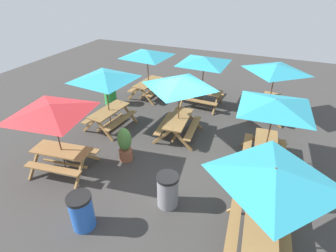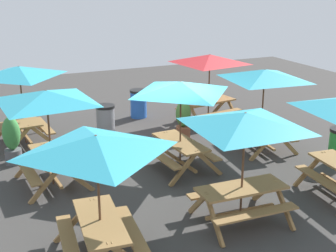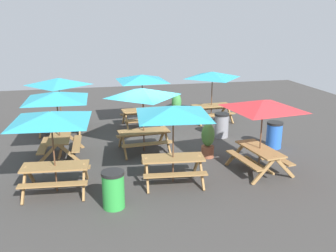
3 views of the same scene
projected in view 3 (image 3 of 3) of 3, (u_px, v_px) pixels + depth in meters
ground_plane at (152, 148)px, 13.87m from camera, size 25.75×25.75×0.00m
picnic_table_0 at (212, 78)px, 16.85m from camera, size 2.14×2.14×2.34m
picnic_table_1 at (59, 86)px, 15.15m from camera, size 2.19×2.19×2.34m
picnic_table_2 at (57, 101)px, 12.43m from camera, size 2.83×2.83×2.34m
picnic_table_3 at (263, 110)px, 11.22m from camera, size 2.80×2.80×2.34m
picnic_table_4 at (143, 97)px, 12.99m from camera, size 2.15×2.15×2.34m
picnic_table_5 at (51, 123)px, 9.89m from camera, size 2.82×2.82×2.34m
picnic_table_6 at (142, 82)px, 16.03m from camera, size 2.82×2.82×2.34m
picnic_table_7 at (173, 116)px, 10.49m from camera, size 2.81×2.81×2.34m
trash_bin_gray at (221, 125)px, 14.99m from camera, size 0.59×0.59×0.98m
trash_bin_green at (113, 190)px, 9.43m from camera, size 0.59×0.59×0.98m
trash_bin_blue at (274, 135)px, 13.76m from camera, size 0.59×0.59×0.98m
potted_plant_0 at (177, 106)px, 17.40m from camera, size 0.45×0.45×1.29m
potted_plant_1 at (208, 140)px, 12.79m from camera, size 0.45×0.45×1.21m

